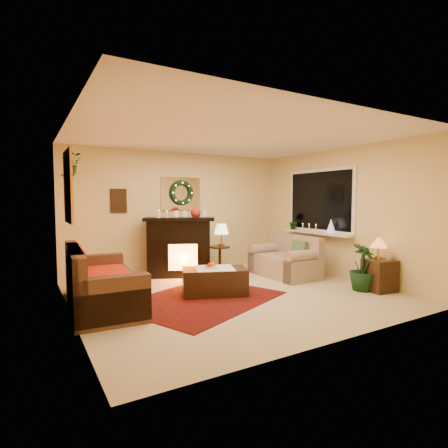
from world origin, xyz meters
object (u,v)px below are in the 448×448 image
sofa (103,277)px  end_table_square (379,275)px  loveseat (284,256)px  coffee_table (215,282)px  fireplace (179,250)px  side_table_round (220,258)px

sofa → end_table_square: size_ratio=3.81×
end_table_square → loveseat: bearing=110.7°
end_table_square → coffee_table: (-2.57, 1.22, -0.06)m
fireplace → coffee_table: bearing=-66.0°
side_table_round → loveseat: bearing=-44.9°
sofa → end_table_square: 4.55m
end_table_square → coffee_table: 2.85m
loveseat → coffee_table: loveseat is taller
fireplace → coffee_table: size_ratio=1.20×
sofa → end_table_square: (4.30, -1.49, -0.16)m
sofa → coffee_table: sofa is taller
sofa → fireplace: size_ratio=1.66×
loveseat → side_table_round: loveseat is taller
fireplace → coffee_table: fireplace is taller
loveseat → coffee_table: size_ratio=1.37×
fireplace → loveseat: (1.89, -1.04, -0.13)m
loveseat → coffee_table: bearing=-164.2°
end_table_square → coffee_table: bearing=154.7°
side_table_round → coffee_table: side_table_round is taller
sofa → coffee_table: bearing=-5.6°
sofa → side_table_round: size_ratio=3.62×
loveseat → end_table_square: 1.87m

